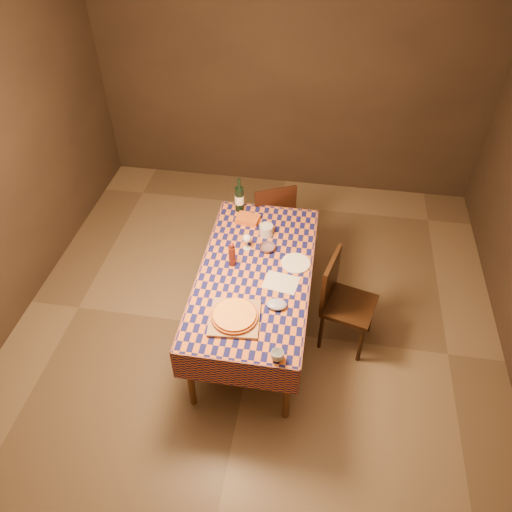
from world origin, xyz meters
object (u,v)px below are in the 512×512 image
(bowl, at_px, (267,248))
(wine_bottle, at_px, (239,199))
(pizza, at_px, (235,315))
(white_plate, at_px, (296,263))
(chair_far, at_px, (272,216))
(chair_right, at_px, (341,297))
(dining_table, at_px, (255,278))
(cutting_board, at_px, (235,318))

(bowl, height_order, wine_bottle, wine_bottle)
(pizza, distance_m, bowl, 0.83)
(white_plate, relative_size, chair_far, 0.27)
(chair_far, bearing_deg, wine_bottle, -135.68)
(pizza, xyz_separation_m, chair_right, (0.81, 0.59, -0.29))
(wine_bottle, bearing_deg, dining_table, -70.98)
(chair_right, bearing_deg, dining_table, -175.99)
(wine_bottle, distance_m, white_plate, 0.91)
(wine_bottle, height_order, white_plate, wine_bottle)
(dining_table, distance_m, chair_right, 0.76)
(pizza, relative_size, white_plate, 1.91)
(cutting_board, height_order, white_plate, cutting_board)
(chair_far, xyz_separation_m, chair_right, (0.75, -1.03, 0.00))
(pizza, distance_m, white_plate, 0.79)
(dining_table, bearing_deg, bowl, 77.66)
(bowl, relative_size, chair_far, 0.15)
(white_plate, bearing_deg, chair_far, 109.36)
(wine_bottle, height_order, chair_far, wine_bottle)
(cutting_board, relative_size, pizza, 0.80)
(dining_table, relative_size, bowl, 13.24)
(pizza, height_order, chair_right, chair_right)
(pizza, xyz_separation_m, bowl, (0.13, 0.82, -0.02))
(cutting_board, distance_m, bowl, 0.83)
(dining_table, bearing_deg, chair_right, 4.01)
(wine_bottle, bearing_deg, white_plate, -47.78)
(cutting_board, bearing_deg, chair_far, 87.63)
(white_plate, bearing_deg, bowl, 152.23)
(cutting_board, bearing_deg, white_plate, 59.68)
(pizza, distance_m, wine_bottle, 1.37)
(cutting_board, relative_size, chair_right, 0.41)
(chair_right, bearing_deg, cutting_board, -144.24)
(pizza, height_order, wine_bottle, wine_bottle)
(pizza, bearing_deg, cutting_board, 180.00)
(cutting_board, height_order, bowl, bowl)
(bowl, relative_size, chair_right, 0.15)
(chair_far, bearing_deg, bowl, -85.29)
(wine_bottle, height_order, chair_right, wine_bottle)
(pizza, height_order, bowl, pizza)
(dining_table, height_order, wine_bottle, wine_bottle)
(pizza, distance_m, chair_far, 1.64)
(bowl, distance_m, wine_bottle, 0.64)
(cutting_board, bearing_deg, wine_bottle, 98.85)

